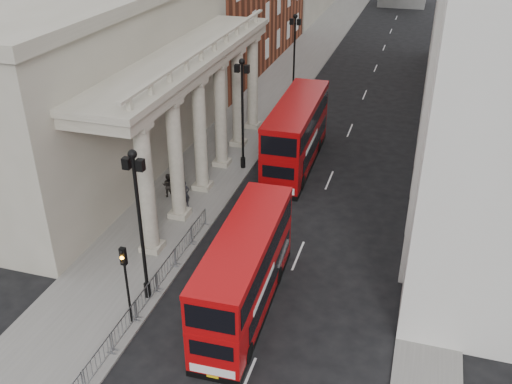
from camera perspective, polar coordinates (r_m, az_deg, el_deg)
ground at (r=27.90m, az=-13.31°, el=-15.42°), size 260.00×260.00×0.00m
sidewalk_west at (r=52.60m, az=-0.41°, el=7.33°), size 6.00×140.00×0.12m
sidewalk_east at (r=50.58m, az=17.82°, el=5.03°), size 3.00×140.00×0.12m
kerb at (r=51.86m, az=2.72°, el=6.99°), size 0.20×140.00×0.14m
portico_building at (r=43.26m, az=-15.01°, el=9.99°), size 9.00×28.00×12.00m
lamp_post_south at (r=27.95m, az=-11.58°, el=-2.45°), size 1.05×0.44×8.32m
lamp_post_mid at (r=41.29m, az=-1.37°, el=8.48°), size 1.05×0.44×8.32m
lamp_post_north at (r=56.04m, az=3.85°, el=13.81°), size 1.05×0.44×8.32m
traffic_light at (r=27.44m, az=-12.96°, el=-7.78°), size 0.28×0.33×4.30m
crowd_barriers at (r=29.01m, az=-11.94°, el=-11.47°), size 0.50×18.75×1.10m
bus_near at (r=28.19m, az=-1.11°, el=-7.80°), size 2.80×10.39×4.45m
bus_far at (r=42.97m, az=4.06°, el=5.94°), size 3.04×11.63×5.00m
pedestrian_a at (r=37.77m, az=-7.14°, el=-0.20°), size 0.80×0.73×1.83m
pedestrian_b at (r=39.18m, az=-8.77°, el=0.68°), size 0.88×0.72×1.69m
pedestrian_c at (r=40.59m, az=-5.28°, el=1.85°), size 0.90×0.75×1.58m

